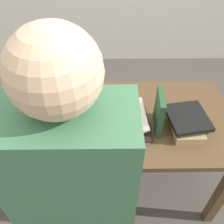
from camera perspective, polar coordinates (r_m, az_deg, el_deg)
The scene contains 9 objects.
ground_plane at distance 2.11m, azimuth 1.41°, elevation -15.29°, with size 12.00×12.00×0.00m, color #47423D.
reading_desk at distance 1.60m, azimuth 1.80°, elevation -3.87°, with size 1.37×0.72×0.73m.
open_book at distance 1.45m, azimuth -1.31°, elevation -2.58°, with size 0.53×0.31×0.10m.
book_stack_tall at distance 1.49m, azimuth 16.65°, elevation -2.17°, with size 0.25×0.27×0.10m.
book_standing_upright at distance 1.42m, azimuth 10.72°, elevation 0.02°, with size 0.04×0.18×0.24m.
reading_lamp at distance 1.40m, azimuth -15.06°, elevation 12.42°, with size 0.17×0.17×0.47m.
coffee_mug at distance 1.56m, azimuth -11.54°, elevation 1.22°, with size 0.10×0.10×0.09m.
pencil at distance 1.34m, azimuth 2.73°, elevation -10.04°, with size 0.10×0.15×0.01m.
person_reader at distance 1.10m, azimuth -6.63°, elevation -24.01°, with size 0.36×0.22×1.63m.
Camera 1 is at (-0.06, -1.06, 1.83)m, focal length 40.00 mm.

